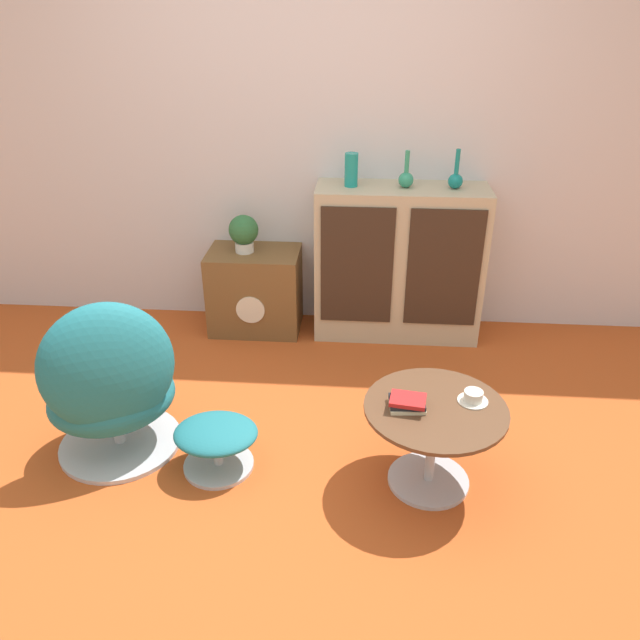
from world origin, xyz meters
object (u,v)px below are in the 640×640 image
coffee_table (433,431)px  tv_console (255,290)px  vase_leftmost (351,170)px  ottoman (216,439)px  egg_chair (111,385)px  book_stack (407,402)px  sideboard (398,263)px  vase_inner_right (456,179)px  teacup (473,397)px  potted_plant (244,232)px  vase_inner_left (406,178)px

coffee_table → tv_console: bearing=126.1°
vase_leftmost → ottoman: bearing=-111.8°
egg_chair → coffee_table: 1.51m
ottoman → book_stack: 0.92m
coffee_table → sideboard: bearing=94.6°
tv_console → ottoman: 1.41m
ottoman → vase_inner_right: (1.18, 1.42, 0.87)m
teacup → tv_console: bearing=131.2°
tv_console → ottoman: size_ratio=1.49×
coffee_table → vase_leftmost: (-0.43, 1.45, 0.78)m
potted_plant → teacup: (1.26, -1.38, -0.23)m
sideboard → coffee_table: (0.12, -1.44, -0.20)m
teacup → egg_chair: bearing=178.3°
vase_inner_right → book_stack: vase_inner_right is taller
egg_chair → vase_inner_right: bearing=38.6°
sideboard → book_stack: (-0.01, -1.46, -0.04)m
egg_chair → ottoman: bearing=-8.4°
potted_plant → book_stack: potted_plant is taller
sideboard → vase_leftmost: size_ratio=5.29×
vase_leftmost → vase_inner_right: vase_inner_right is taller
coffee_table → teacup: (0.16, 0.05, 0.15)m
teacup → vase_inner_left: bearing=100.9°
potted_plant → teacup: size_ratio=1.80×
ottoman → coffee_table: (1.00, -0.03, 0.13)m
ottoman → vase_inner_left: 1.89m
vase_leftmost → teacup: (0.60, -1.39, -0.63)m
vase_inner_left → vase_inner_right: 0.29m
teacup → vase_inner_right: bearing=89.1°
egg_chair → coffee_table: bearing=-3.9°
coffee_table → potted_plant: size_ratio=2.61×
vase_inner_left → book_stack: size_ratio=1.30×
coffee_table → ottoman: bearing=178.3°
sideboard → book_stack: size_ratio=6.24×
tv_console → book_stack: size_ratio=3.51×
book_stack → vase_inner_right: bearing=77.9°
potted_plant → coffee_table: bearing=-52.5°
coffee_table → teacup: size_ratio=4.68×
sideboard → coffee_table: size_ratio=1.67×
teacup → book_stack: 0.30m
tv_console → egg_chair: (-0.45, -1.33, 0.12)m
teacup → book_stack: bearing=-166.9°
tv_console → egg_chair: 1.41m
ottoman → vase_leftmost: 1.78m
teacup → ottoman: bearing=-178.8°
sideboard → ottoman: (-0.88, -1.41, -0.32)m
egg_chair → tv_console: bearing=71.2°
egg_chair → ottoman: egg_chair is taller
coffee_table → book_stack: (-0.13, -0.02, 0.16)m
vase_inner_right → vase_leftmost: bearing=180.0°
coffee_table → vase_inner_right: 1.64m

